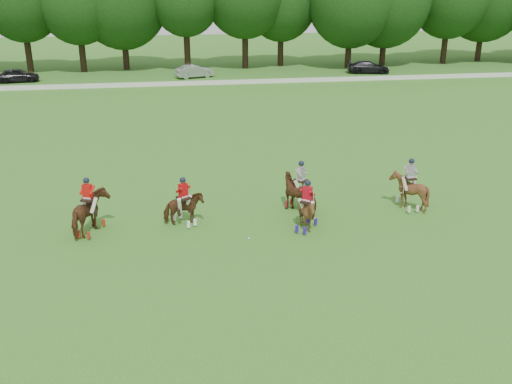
{
  "coord_description": "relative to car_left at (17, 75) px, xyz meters",
  "views": [
    {
      "loc": [
        -2.51,
        -18.4,
        10.09
      ],
      "look_at": [
        1.01,
        4.2,
        1.4
      ],
      "focal_mm": 40.0,
      "sensor_mm": 36.0,
      "label": 1
    }
  ],
  "objects": [
    {
      "name": "polo_red_c",
      "position": [
        20.38,
        -39.45,
        0.09
      ],
      "size": [
        1.8,
        1.83,
        2.22
      ],
      "color": "#4A2D13",
      "rests_on": "ground"
    },
    {
      "name": "car_mid",
      "position": [
        17.82,
        0.0,
        -0.04
      ],
      "size": [
        4.27,
        2.59,
        1.33
      ],
      "primitive_type": "imported",
      "rotation": [
        0.0,
        0.0,
        1.89
      ],
      "color": "#A3A3A9",
      "rests_on": "ground"
    },
    {
      "name": "car_left",
      "position": [
        0.0,
        0.0,
        0.0
      ],
      "size": [
        4.33,
        2.22,
        1.41
      ],
      "primitive_type": "imported",
      "rotation": [
        0.0,
        0.0,
        1.71
      ],
      "color": "black",
      "rests_on": "ground"
    },
    {
      "name": "polo_red_b",
      "position": [
        15.3,
        -38.09,
        0.05
      ],
      "size": [
        1.86,
        1.8,
        2.16
      ],
      "color": "#4A2D13",
      "rests_on": "ground"
    },
    {
      "name": "ground",
      "position": [
        17.38,
        -42.5,
        -0.71
      ],
      "size": [
        180.0,
        180.0,
        0.0
      ],
      "primitive_type": "plane",
      "color": "#2A631C",
      "rests_on": "ground"
    },
    {
      "name": "polo_stripe_b",
      "position": [
        25.56,
        -37.83,
        0.18
      ],
      "size": [
        1.44,
        1.6,
        2.41
      ],
      "color": "#4A2D13",
      "rests_on": "ground"
    },
    {
      "name": "polo_red_a",
      "position": [
        11.41,
        -38.39,
        0.2
      ],
      "size": [
        1.67,
        2.3,
        2.46
      ],
      "color": "#4A2D13",
      "rests_on": "ground"
    },
    {
      "name": "car_right",
      "position": [
        36.93,
        0.0,
        -0.04
      ],
      "size": [
        4.83,
        2.68,
        1.32
      ],
      "primitive_type": "imported",
      "rotation": [
        0.0,
        0.0,
        1.38
      ],
      "color": "black",
      "rests_on": "ground"
    },
    {
      "name": "boundary_rail",
      "position": [
        17.38,
        -4.5,
        -0.49
      ],
      "size": [
        120.0,
        0.1,
        0.44
      ],
      "primitive_type": "cube",
      "color": "white",
      "rests_on": "ground"
    },
    {
      "name": "polo_stripe_a",
      "position": [
        20.59,
        -37.33,
        0.17
      ],
      "size": [
        2.02,
        2.09,
        2.39
      ],
      "color": "#4A2D13",
      "rests_on": "ground"
    },
    {
      "name": "polo_ball",
      "position": [
        17.82,
        -40.01,
        -0.66
      ],
      "size": [
        0.09,
        0.09,
        0.09
      ],
      "primitive_type": "sphere",
      "color": "white",
      "rests_on": "ground"
    }
  ]
}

